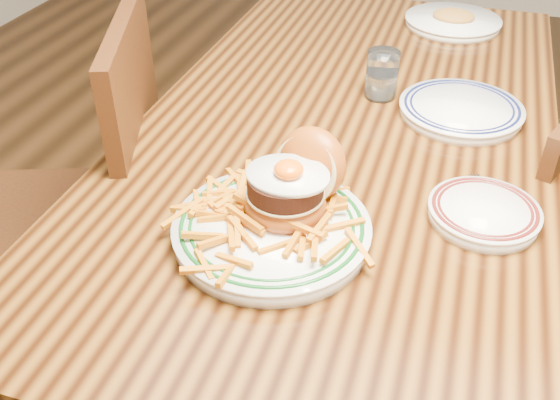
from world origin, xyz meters
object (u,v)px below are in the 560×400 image
(side_plate, at_px, (484,212))
(table, at_px, (345,156))
(chair_left, at_px, (94,208))
(main_plate, at_px, (278,212))

(side_plate, bearing_deg, table, 155.62)
(table, xyz_separation_m, chair_left, (-0.55, -0.17, -0.15))
(chair_left, bearing_deg, main_plate, -43.48)
(table, height_order, side_plate, side_plate)
(main_plate, bearing_deg, table, 102.80)
(table, bearing_deg, side_plate, -42.01)
(chair_left, bearing_deg, table, -3.09)
(main_plate, distance_m, side_plate, 0.35)
(chair_left, bearing_deg, side_plate, -26.36)
(main_plate, bearing_deg, side_plate, 40.09)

